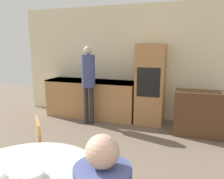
# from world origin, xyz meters

# --- Properties ---
(wall_back) EXTENTS (6.33, 0.05, 2.60)m
(wall_back) POSITION_xyz_m (0.00, 5.33, 1.30)
(wall_back) COLOR beige
(wall_back) RESTS_ON ground_plane
(kitchen_counter) EXTENTS (2.13, 0.60, 0.88)m
(kitchen_counter) POSITION_xyz_m (-1.25, 4.99, 0.46)
(kitchen_counter) COLOR #AD7A47
(kitchen_counter) RESTS_ON ground_plane
(oven_unit) EXTENTS (0.59, 0.59, 1.73)m
(oven_unit) POSITION_xyz_m (0.16, 5.00, 0.86)
(oven_unit) COLOR #AD7A47
(oven_unit) RESTS_ON ground_plane
(sideboard) EXTENTS (0.98, 0.45, 0.85)m
(sideboard) POSITION_xyz_m (1.18, 4.60, 0.43)
(sideboard) COLOR #51331E
(sideboard) RESTS_ON ground_plane
(chair_far_left) EXTENTS (0.56, 0.56, 0.88)m
(chair_far_left) POSITION_xyz_m (-0.70, 2.13, 0.50)
(chair_far_left) COLOR #AD7A47
(chair_far_left) RESTS_ON ground_plane
(person_standing) EXTENTS (0.29, 0.29, 1.68)m
(person_standing) POSITION_xyz_m (-1.08, 4.51, 1.05)
(person_standing) COLOR #262628
(person_standing) RESTS_ON ground_plane
(bowl_centre) EXTENTS (0.18, 0.18, 0.05)m
(bowl_centre) POSITION_xyz_m (-0.13, 1.47, 0.77)
(bowl_centre) COLOR silver
(bowl_centre) RESTS_ON dining_table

